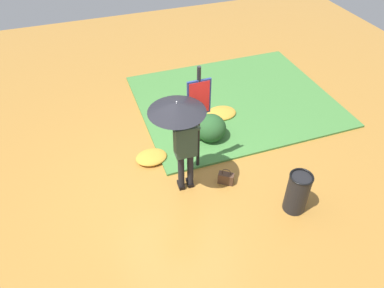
% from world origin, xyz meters
% --- Properties ---
extents(ground_plane, '(18.00, 18.00, 0.00)m').
position_xyz_m(ground_plane, '(0.00, 0.00, 0.00)').
color(ground_plane, '#B27A33').
extents(grass_verge, '(4.80, 4.00, 0.05)m').
position_xyz_m(grass_verge, '(-2.34, -2.34, 0.03)').
color(grass_verge, '#47843D').
rests_on(grass_verge, ground_plane).
extents(person_with_umbrella, '(0.96, 0.96, 2.04)m').
position_xyz_m(person_with_umbrella, '(-0.13, 0.06, 1.55)').
color(person_with_umbrella, black).
rests_on(person_with_umbrella, ground_plane).
extents(info_sign_post, '(0.44, 0.07, 2.30)m').
position_xyz_m(info_sign_post, '(-0.62, -0.40, 1.44)').
color(info_sign_post, black).
rests_on(info_sign_post, ground_plane).
extents(handbag, '(0.33, 0.29, 0.37)m').
position_xyz_m(handbag, '(-0.98, 0.21, 0.13)').
color(handbag, '#4C3323').
rests_on(handbag, ground_plane).
extents(trash_bin, '(0.42, 0.42, 0.83)m').
position_xyz_m(trash_bin, '(-1.90, 1.20, 0.42)').
color(trash_bin, black).
rests_on(trash_bin, ground_plane).
extents(shrub_cluster, '(0.75, 0.68, 0.61)m').
position_xyz_m(shrub_cluster, '(-1.15, -1.17, 0.29)').
color(shrub_cluster, '#285628').
rests_on(shrub_cluster, ground_plane).
extents(leaf_pile_near_person, '(0.72, 0.57, 0.16)m').
position_xyz_m(leaf_pile_near_person, '(-1.77, -1.87, 0.08)').
color(leaf_pile_near_person, gold).
rests_on(leaf_pile_near_person, ground_plane).
extents(leaf_pile_by_bench, '(0.66, 0.53, 0.15)m').
position_xyz_m(leaf_pile_by_bench, '(0.23, -0.92, 0.07)').
color(leaf_pile_by_bench, gold).
rests_on(leaf_pile_by_bench, ground_plane).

